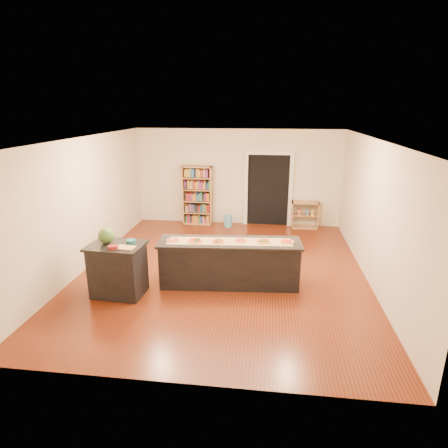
# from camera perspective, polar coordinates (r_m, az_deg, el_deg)

# --- Properties ---
(room) EXTENTS (6.00, 7.00, 2.80)m
(room) POSITION_cam_1_polar(r_m,az_deg,el_deg) (7.70, -0.18, 2.39)
(room) COLOR beige
(room) RESTS_ON ground
(doorway) EXTENTS (1.40, 0.09, 2.21)m
(doorway) POSITION_cam_1_polar(r_m,az_deg,el_deg) (11.06, 6.75, 5.89)
(doorway) COLOR black
(doorway) RESTS_ON room
(kitchen_island) EXTENTS (2.76, 0.75, 0.91)m
(kitchen_island) POSITION_cam_1_polar(r_m,az_deg,el_deg) (7.41, 0.83, -5.94)
(kitchen_island) COLOR black
(kitchen_island) RESTS_ON ground
(side_counter) EXTENTS (1.01, 0.74, 1.00)m
(side_counter) POSITION_cam_1_polar(r_m,az_deg,el_deg) (7.30, -15.84, -6.66)
(side_counter) COLOR black
(side_counter) RESTS_ON ground
(bookshelf) EXTENTS (0.88, 0.31, 1.75)m
(bookshelf) POSITION_cam_1_polar(r_m,az_deg,el_deg) (11.17, -4.07, 4.37)
(bookshelf) COLOR tan
(bookshelf) RESTS_ON ground
(low_shelf) EXTENTS (0.78, 0.33, 0.78)m
(low_shelf) POSITION_cam_1_polar(r_m,az_deg,el_deg) (11.12, 12.21, 1.37)
(low_shelf) COLOR tan
(low_shelf) RESTS_ON ground
(waste_bin) EXTENTS (0.24, 0.24, 0.35)m
(waste_bin) POSITION_cam_1_polar(r_m,az_deg,el_deg) (11.05, 0.62, 0.51)
(waste_bin) COLOR #57A4C3
(waste_bin) RESTS_ON ground
(kraft_paper) EXTENTS (2.42, 0.61, 0.00)m
(kraft_paper) POSITION_cam_1_polar(r_m,az_deg,el_deg) (7.23, 0.85, -2.67)
(kraft_paper) COLOR #9E8252
(kraft_paper) RESTS_ON kitchen_island
(watermelon) EXTENTS (0.30, 0.30, 0.30)m
(watermelon) POSITION_cam_1_polar(r_m,az_deg,el_deg) (7.19, -17.48, -1.68)
(watermelon) COLOR #144214
(watermelon) RESTS_ON side_counter
(cutting_board) EXTENTS (0.36, 0.26, 0.02)m
(cutting_board) POSITION_cam_1_polar(r_m,az_deg,el_deg) (6.89, -14.82, -3.51)
(cutting_board) COLOR tan
(cutting_board) RESTS_ON side_counter
(package_red) EXTENTS (0.19, 0.16, 0.06)m
(package_red) POSITION_cam_1_polar(r_m,az_deg,el_deg) (6.90, -16.52, -3.44)
(package_red) COLOR maroon
(package_red) RESTS_ON side_counter
(package_teal) EXTENTS (0.17, 0.17, 0.06)m
(package_teal) POSITION_cam_1_polar(r_m,az_deg,el_deg) (7.11, -13.98, -2.59)
(package_teal) COLOR #195966
(package_teal) RESTS_ON side_counter
(pizza_a) EXTENTS (0.26, 0.26, 0.02)m
(pizza_a) POSITION_cam_1_polar(r_m,az_deg,el_deg) (7.34, -7.80, -2.43)
(pizza_a) COLOR tan
(pizza_a) RESTS_ON kitchen_island
(pizza_b) EXTENTS (0.32, 0.32, 0.02)m
(pizza_b) POSITION_cam_1_polar(r_m,az_deg,el_deg) (7.25, -4.40, -2.56)
(pizza_b) COLOR tan
(pizza_b) RESTS_ON kitchen_island
(pizza_c) EXTENTS (0.26, 0.26, 0.02)m
(pizza_c) POSITION_cam_1_polar(r_m,az_deg,el_deg) (7.21, -0.92, -2.65)
(pizza_c) COLOR tan
(pizza_c) RESTS_ON kitchen_island
(pizza_d) EXTENTS (0.26, 0.26, 0.02)m
(pizza_d) POSITION_cam_1_polar(r_m,az_deg,el_deg) (7.26, 2.60, -2.51)
(pizza_d) COLOR tan
(pizza_d) RESTS_ON kitchen_island
(pizza_e) EXTENTS (0.32, 0.32, 0.02)m
(pizza_e) POSITION_cam_1_polar(r_m,az_deg,el_deg) (7.24, 6.09, -2.64)
(pizza_e) COLOR tan
(pizza_e) RESTS_ON kitchen_island
(pizza_f) EXTENTS (0.27, 0.27, 0.02)m
(pizza_f) POSITION_cam_1_polar(r_m,az_deg,el_deg) (7.28, 9.56, -2.68)
(pizza_f) COLOR tan
(pizza_f) RESTS_ON kitchen_island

